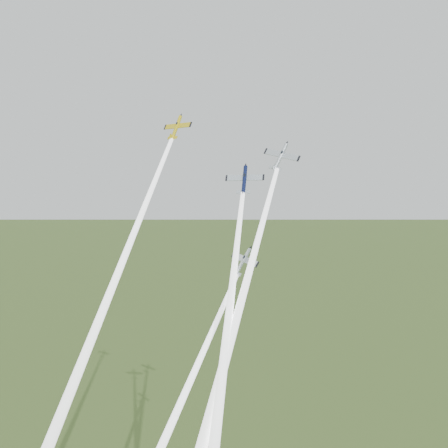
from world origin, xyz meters
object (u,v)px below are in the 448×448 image
at_px(plane_yellow, 176,127).
at_px(plane_silver_low, 243,261).
at_px(plane_navy, 244,180).
at_px(plane_silver_right, 281,157).

relative_size(plane_yellow, plane_silver_low, 1.01).
distance_m(plane_navy, plane_silver_low, 18.02).
distance_m(plane_yellow, plane_navy, 23.56).
distance_m(plane_yellow, plane_silver_right, 27.51).
bearing_deg(plane_silver_right, plane_navy, -143.53).
relative_size(plane_yellow, plane_silver_right, 0.97).
relative_size(plane_navy, plane_silver_right, 1.02).
bearing_deg(plane_navy, plane_silver_low, -84.68).
height_order(plane_yellow, plane_silver_low, plane_yellow).
bearing_deg(plane_silver_right, plane_silver_low, -126.77).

